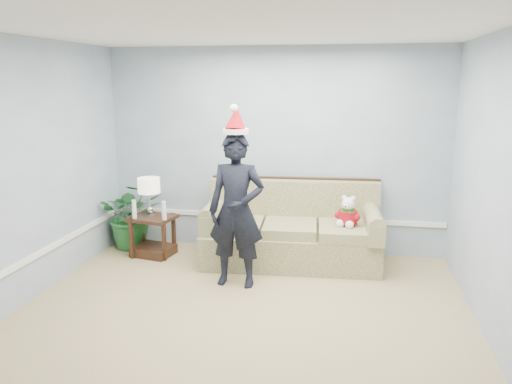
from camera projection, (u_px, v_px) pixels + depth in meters
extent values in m
cube|color=tan|center=(231.00, 338.00, 4.49)|extent=(4.50, 5.00, 0.02)
cube|color=white|center=(227.00, 22.00, 3.90)|extent=(4.50, 5.00, 0.02)
cube|color=#A1BACE|center=(274.00, 151.00, 6.60)|extent=(4.50, 0.02, 2.70)
cube|color=#A1BACE|center=(61.00, 340.00, 1.79)|extent=(4.50, 0.02, 2.70)
cube|color=white|center=(273.00, 217.00, 6.77)|extent=(4.48, 0.03, 0.06)
cube|color=white|center=(5.00, 273.00, 4.80)|extent=(0.03, 4.98, 0.06)
cube|color=#4C5628|center=(290.00, 247.00, 6.29)|extent=(2.25, 1.09, 0.42)
cube|color=#4C5628|center=(237.00, 225.00, 6.30)|extent=(0.70, 0.79, 0.12)
cube|color=#4C5628|center=(290.00, 228.00, 6.18)|extent=(0.70, 0.79, 0.12)
cube|color=#4C5628|center=(345.00, 231.00, 6.06)|extent=(0.70, 0.79, 0.12)
cube|color=#4C5628|center=(294.00, 202.00, 6.52)|extent=(2.19, 0.36, 0.58)
cube|color=black|center=(295.00, 179.00, 6.53)|extent=(2.18, 0.21, 0.05)
cube|color=#4C5628|center=(213.00, 218.00, 6.40)|extent=(0.25, 0.95, 0.25)
cube|color=#4C5628|center=(373.00, 226.00, 6.03)|extent=(0.25, 0.95, 0.25)
cube|color=#361B13|center=(152.00, 218.00, 6.50)|extent=(0.63, 0.56, 0.04)
cube|color=#361B13|center=(154.00, 250.00, 6.60)|extent=(0.56, 0.49, 0.12)
cube|color=#361B13|center=(132.00, 239.00, 6.43)|extent=(0.05, 0.05, 0.53)
cube|color=#361B13|center=(164.00, 241.00, 6.35)|extent=(0.05, 0.05, 0.53)
cube|color=#361B13|center=(143.00, 231.00, 6.77)|extent=(0.05, 0.05, 0.53)
cube|color=#361B13|center=(174.00, 233.00, 6.69)|extent=(0.05, 0.05, 0.53)
cylinder|color=silver|center=(150.00, 215.00, 6.50)|extent=(0.13, 0.13, 0.03)
sphere|color=silver|center=(150.00, 210.00, 6.48)|extent=(0.08, 0.08, 0.08)
cylinder|color=silver|center=(150.00, 200.00, 6.45)|extent=(0.02, 0.02, 0.29)
cylinder|color=white|center=(149.00, 185.00, 6.41)|extent=(0.29, 0.29, 0.20)
cylinder|color=silver|center=(134.00, 213.00, 6.39)|extent=(0.06, 0.06, 0.13)
cylinder|color=white|center=(134.00, 204.00, 6.36)|extent=(0.05, 0.05, 0.11)
cylinder|color=silver|center=(164.00, 215.00, 6.31)|extent=(0.06, 0.06, 0.13)
cylinder|color=white|center=(164.00, 206.00, 6.29)|extent=(0.05, 0.05, 0.11)
imported|color=#20612B|center=(132.00, 214.00, 6.84)|extent=(1.08, 1.03, 0.93)
imported|color=black|center=(236.00, 211.00, 5.49)|extent=(0.64, 0.43, 1.72)
cylinder|color=white|center=(236.00, 131.00, 5.30)|extent=(0.29, 0.29, 0.05)
cone|color=#AB121E|center=(236.00, 118.00, 5.29)|extent=(0.24, 0.31, 0.32)
sphere|color=white|center=(234.00, 108.00, 5.18)|extent=(0.08, 0.08, 0.08)
sphere|color=white|center=(348.00, 217.00, 6.03)|extent=(0.22, 0.22, 0.22)
cylinder|color=#AB121E|center=(348.00, 217.00, 6.03)|extent=(0.29, 0.29, 0.15)
cylinder|color=#12601A|center=(348.00, 210.00, 6.01)|extent=(0.19, 0.19, 0.03)
sphere|color=white|center=(342.00, 224.00, 5.96)|extent=(0.10, 0.10, 0.10)
sphere|color=white|center=(352.00, 225.00, 5.94)|extent=(0.10, 0.10, 0.10)
sphere|color=white|center=(348.00, 204.00, 5.99)|extent=(0.15, 0.15, 0.15)
sphere|color=black|center=(348.00, 207.00, 5.90)|extent=(0.02, 0.02, 0.02)
sphere|color=white|center=(344.00, 198.00, 5.99)|extent=(0.06, 0.06, 0.06)
sphere|color=white|center=(353.00, 198.00, 5.97)|extent=(0.06, 0.06, 0.06)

